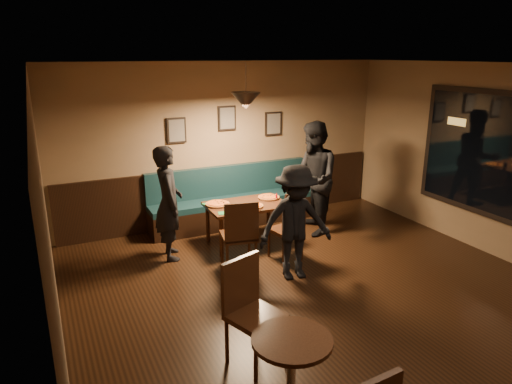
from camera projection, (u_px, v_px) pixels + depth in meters
floor at (340, 310)px, 5.47m from camera, size 7.00×7.00×0.00m
ceiling at (355, 65)px, 4.67m from camera, size 7.00×7.00×0.00m
wall_back at (227, 144)px, 8.10m from camera, size 6.00×0.00×6.00m
wall_left at (50, 244)px, 3.83m from camera, size 0.00×7.00×7.00m
wainscot at (228, 193)px, 8.33m from camera, size 5.88×0.06×1.00m
booth_bench at (234, 197)px, 8.10m from camera, size 3.00×0.60×1.00m
window_frame at (494, 155)px, 6.70m from camera, size 0.06×2.56×1.86m
window_glass at (492, 155)px, 6.69m from camera, size 0.00×2.40×2.40m
picture_left at (176, 130)px, 7.61m from camera, size 0.32×0.04×0.42m
picture_center at (227, 118)px, 7.94m from camera, size 0.32×0.04×0.42m
picture_right at (273, 124)px, 8.36m from camera, size 0.32×0.04×0.42m
pendant_lamp at (246, 101)px, 6.76m from camera, size 0.44×0.44×0.25m
dining_table at (246, 224)px, 7.32m from camera, size 1.26×0.83×0.66m
chair_near_left at (239, 234)px, 6.37m from camera, size 0.54×0.54×1.04m
chair_near_right at (286, 228)px, 6.76m from camera, size 0.47×0.47×0.92m
diner_left at (169, 203)px, 6.68m from camera, size 0.49×0.67×1.69m
diner_right at (313, 179)px, 7.60m from camera, size 0.93×1.07×1.88m
diner_front at (295, 223)px, 6.07m from camera, size 1.08×0.71×1.56m
pizza_a at (218, 204)px, 7.15m from camera, size 0.48×0.48×0.04m
pizza_b at (253, 206)px, 7.07m from camera, size 0.38×0.38×0.04m
pizza_c at (269, 197)px, 7.49m from camera, size 0.40×0.40×0.04m
soda_glass at (287, 199)px, 7.22m from camera, size 0.09×0.09×0.15m
tabasco_bottle at (276, 197)px, 7.38m from camera, size 0.03×0.03×0.12m
napkin_a at (208, 204)px, 7.21m from camera, size 0.19×0.19×0.01m
napkin_b at (223, 213)px, 6.79m from camera, size 0.18×0.18×0.01m
cutlery_set at (254, 211)px, 6.88m from camera, size 0.18×0.08×0.00m
cafe_table at (291, 375)px, 3.84m from camera, size 0.82×0.82×0.71m
cafe_chair_far at (256, 315)px, 4.41m from camera, size 0.59×0.59×1.05m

